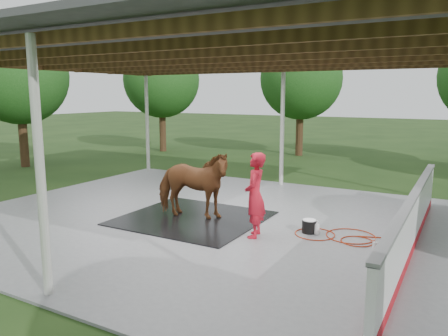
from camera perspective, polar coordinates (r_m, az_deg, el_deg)
The scene contains 12 objects.
ground at distance 10.81m, azimuth -2.02°, elevation -6.83°, with size 100.00×100.00×0.00m, color #1E3814.
concrete_slab at distance 10.81m, azimuth -2.02°, elevation -6.71°, with size 12.00×10.00×0.05m, color slate.
pavilion_structure at distance 10.41m, azimuth -2.15°, elevation 14.60°, with size 12.60×10.60×4.05m.
dasher_board at distance 9.22m, azimuth 23.35°, elevation -6.74°, with size 0.16×8.00×1.15m.
tree_belt at distance 11.03m, azimuth 1.74°, elevation 13.40°, with size 28.00×28.00×5.80m.
rubber_mat at distance 10.80m, azimuth -4.13°, elevation -6.54°, with size 3.28×3.08×0.02m, color black.
horse at distance 10.59m, azimuth -4.19°, elevation -2.16°, with size 0.90×1.97×1.66m, color brown.
handler at distance 9.25m, azimuth 4.07°, elevation -3.55°, with size 0.66×0.43×1.82m, color #B31323.
wash_bucket at distance 9.85m, azimuth 11.06°, elevation -7.44°, with size 0.32×0.32×0.30m.
soap_bottle_a at distance 9.76m, azimuth 12.05°, elevation -7.61°, with size 0.12×0.12×0.31m, color silver.
soap_bottle_b at distance 9.25m, azimuth 19.17°, elevation -9.31°, with size 0.09×0.09×0.20m, color #338CD8.
hose_coil at distance 9.77m, azimuth 14.97°, elevation -8.61°, with size 2.44×1.21×0.02m.
Camera 1 is at (5.42, -8.84, 3.07)m, focal length 35.00 mm.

